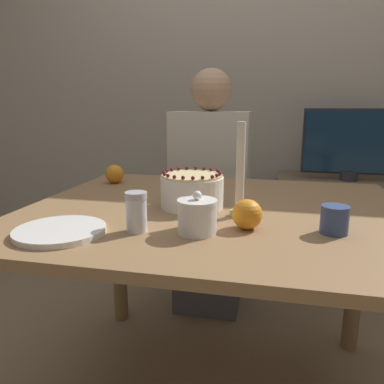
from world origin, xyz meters
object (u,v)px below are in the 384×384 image
at_px(sugar_bowl, 197,216).
at_px(sugar_shaker, 136,212).
at_px(tv_monitor, 352,144).
at_px(cake, 192,191).
at_px(candle, 240,179).
at_px(person_man_blue_shirt, 210,207).

relative_size(sugar_bowl, sugar_shaker, 1.06).
bearing_deg(tv_monitor, cake, -121.46).
bearing_deg(sugar_bowl, sugar_shaker, -172.35).
height_order(cake, candle, candle).
distance_m(cake, sugar_bowl, 0.26).
relative_size(sugar_bowl, tv_monitor, 0.21).
bearing_deg(person_man_blue_shirt, tv_monitor, -152.33).
bearing_deg(tv_monitor, candle, -113.70).
height_order(candle, tv_monitor, tv_monitor).
xyz_separation_m(sugar_shaker, person_man_blue_shirt, (0.03, 1.01, -0.26)).
distance_m(sugar_bowl, tv_monitor, 1.52).
bearing_deg(candle, sugar_bowl, -117.00).
relative_size(cake, sugar_bowl, 1.81).
distance_m(sugar_bowl, person_man_blue_shirt, 1.03).
xyz_separation_m(cake, tv_monitor, (0.69, 1.13, 0.06)).
xyz_separation_m(cake, person_man_blue_shirt, (-0.06, 0.73, -0.26)).
height_order(cake, sugar_shaker, cake).
distance_m(sugar_shaker, person_man_blue_shirt, 1.04).
bearing_deg(person_man_blue_shirt, cake, 95.05).
xyz_separation_m(candle, tv_monitor, (0.53, 1.20, 0.00)).
bearing_deg(sugar_shaker, sugar_bowl, 7.65).
height_order(sugar_shaker, tv_monitor, tv_monitor).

